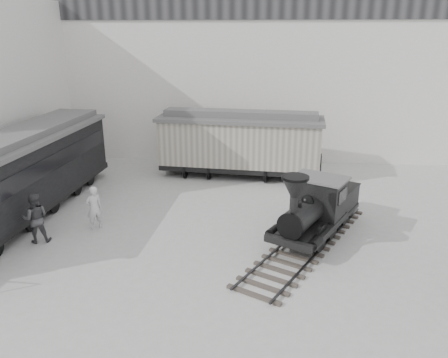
# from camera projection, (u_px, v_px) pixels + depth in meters

# --- Properties ---
(ground) EXTENTS (90.00, 90.00, 0.00)m
(ground) POSITION_uv_depth(u_px,v_px,m) (244.00, 288.00, 13.26)
(ground) COLOR #9E9E9B
(north_wall) EXTENTS (34.00, 2.51, 11.00)m
(north_wall) POSITION_uv_depth(u_px,v_px,m) (256.00, 65.00, 25.62)
(north_wall) COLOR silver
(north_wall) RESTS_ON ground
(locomotive) EXTENTS (5.49, 8.15, 2.92)m
(locomotive) POSITION_uv_depth(u_px,v_px,m) (315.00, 212.00, 16.12)
(locomotive) COLOR #35322D
(locomotive) RESTS_ON ground
(boxcar) EXTENTS (8.80, 3.44, 3.52)m
(boxcar) POSITION_uv_depth(u_px,v_px,m) (240.00, 142.00, 23.04)
(boxcar) COLOR black
(boxcar) RESTS_ON ground
(passenger_coach) EXTENTS (3.33, 12.56, 3.33)m
(passenger_coach) POSITION_uv_depth(u_px,v_px,m) (22.00, 174.00, 17.91)
(passenger_coach) COLOR black
(passenger_coach) RESTS_ON ground
(visitor_a) EXTENTS (0.76, 0.74, 1.75)m
(visitor_a) POSITION_uv_depth(u_px,v_px,m) (94.00, 208.00, 17.00)
(visitor_a) COLOR silver
(visitor_a) RESTS_ON ground
(visitor_b) EXTENTS (1.11, 0.99, 1.89)m
(visitor_b) POSITION_uv_depth(u_px,v_px,m) (35.00, 218.00, 15.89)
(visitor_b) COLOR #3D3D40
(visitor_b) RESTS_ON ground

